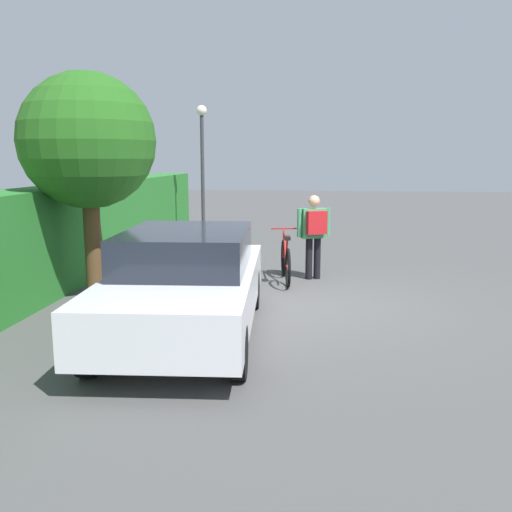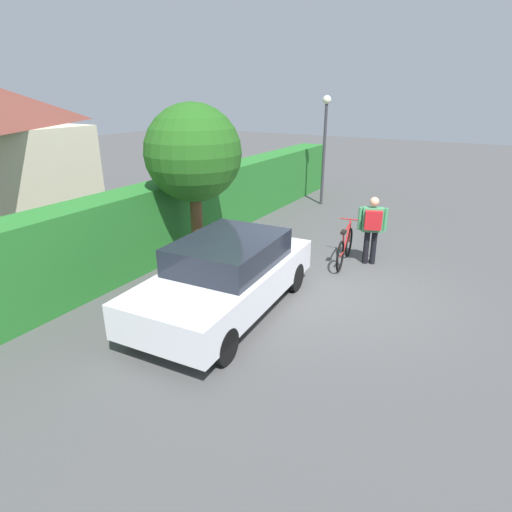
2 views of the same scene
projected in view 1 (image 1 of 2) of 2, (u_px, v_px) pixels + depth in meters
name	position (u px, v px, depth m)	size (l,w,h in m)	color
ground_plane	(307.00, 302.00, 8.91)	(60.00, 60.00, 0.00)	#4A4A4A
hedge_row	(39.00, 243.00, 9.24)	(17.92, 0.90, 1.78)	#28742B
parked_car_near	(186.00, 282.00, 7.15)	(4.19, 2.01, 1.37)	silver
bicycle	(286.00, 261.00, 10.32)	(1.73, 0.50, 0.95)	black
person_rider	(314.00, 229.00, 10.41)	(0.46, 0.62, 1.59)	black
street_lamp	(202.00, 152.00, 15.13)	(0.28, 0.28, 3.67)	#38383D
tree_kerbside	(88.00, 142.00, 8.65)	(2.12, 2.12, 3.60)	brown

